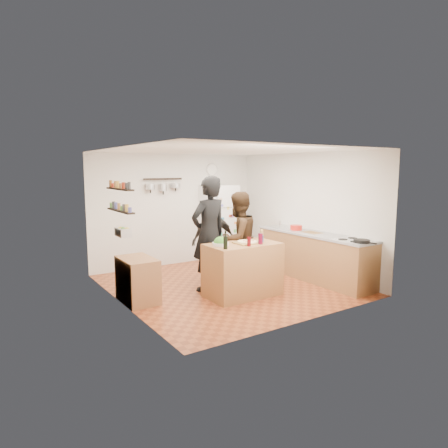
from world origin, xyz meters
TOP-DOWN VIEW (x-y plane):
  - room_shell at (0.00, 0.39)m, footprint 4.20×4.20m
  - prep_island at (-0.11, -0.65)m, footprint 1.25×0.72m
  - pizza_board at (-0.03, -0.67)m, footprint 0.42×0.34m
  - pizza at (-0.03, -0.67)m, footprint 0.34×0.34m
  - salad_bowl at (-0.53, -0.60)m, footprint 0.27×0.27m
  - wine_bottle at (-0.61, -0.87)m, footprint 0.07×0.07m
  - wine_glass_near at (-0.16, -0.89)m, footprint 0.06×0.06m
  - wine_glass_far at (0.11, -0.85)m, footprint 0.08×0.08m
  - pepper_mill at (0.34, -0.60)m, footprint 0.05×0.05m
  - salt_canister at (0.19, -0.77)m, footprint 0.08×0.08m
  - person_left at (-0.43, -0.07)m, footprint 0.81×0.60m
  - person_center at (0.17, -0.11)m, footprint 0.97×0.82m
  - person_back at (-0.01, 0.45)m, footprint 0.94×0.43m
  - counter_run at (1.70, -0.55)m, footprint 0.63×2.63m
  - stove_top at (1.70, -1.50)m, footprint 0.60×0.62m
  - skillet at (1.60, -1.75)m, footprint 0.28×0.28m
  - sink at (1.70, 0.30)m, footprint 0.50×0.80m
  - cutting_board at (1.70, -0.49)m, footprint 0.30×0.40m
  - red_bowl at (1.65, -0.09)m, footprint 0.24×0.24m
  - fridge at (0.95, 1.75)m, footprint 0.70×0.68m
  - wall_clock at (0.95, 2.08)m, footprint 0.30×0.03m
  - spice_shelf_lower at (-1.93, 0.20)m, footprint 0.12×1.00m
  - spice_shelf_upper at (-1.93, 0.20)m, footprint 0.12×1.00m
  - produce_basket at (-1.90, 0.20)m, footprint 0.18×0.35m
  - side_table at (-1.74, 0.03)m, footprint 0.50×0.80m
  - pot_rack at (-0.35, 2.00)m, footprint 0.90×0.04m

SIDE VIEW (x-z plane):
  - side_table at x=-1.74m, z-range 0.00..0.73m
  - counter_run at x=1.70m, z-range 0.00..0.90m
  - prep_island at x=-0.11m, z-range 0.00..0.91m
  - person_back at x=-0.01m, z-range 0.00..1.57m
  - person_center at x=0.17m, z-range 0.00..1.76m
  - fridge at x=0.95m, z-range 0.00..1.80m
  - stove_top at x=1.70m, z-range 0.90..0.92m
  - cutting_board at x=1.70m, z-range 0.90..0.92m
  - sink at x=1.70m, z-range 0.90..0.93m
  - pizza_board at x=-0.03m, z-range 0.91..0.93m
  - salad_bowl at x=-0.53m, z-range 0.91..0.96m
  - pizza at x=-0.03m, z-range 0.93..0.95m
  - skillet at x=1.60m, z-range 0.92..0.97m
  - red_bowl at x=1.65m, z-range 0.92..1.02m
  - salt_canister at x=0.19m, z-range 0.91..1.04m
  - wine_glass_near at x=-0.16m, z-range 0.91..1.06m
  - pepper_mill at x=0.34m, z-range 0.91..1.07m
  - wine_glass_far at x=0.11m, z-range 0.91..1.10m
  - wine_bottle at x=-0.61m, z-range 0.91..1.12m
  - person_left at x=-0.43m, z-range 0.00..2.05m
  - produce_basket at x=-1.90m, z-range 1.08..1.22m
  - room_shell at x=0.00m, z-range -0.85..3.35m
  - spice_shelf_lower at x=-1.93m, z-range 1.49..1.51m
  - spice_shelf_upper at x=-1.93m, z-range 1.84..1.86m
  - pot_rack at x=-0.35m, z-range 1.93..1.97m
  - wall_clock at x=0.95m, z-range 2.00..2.30m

